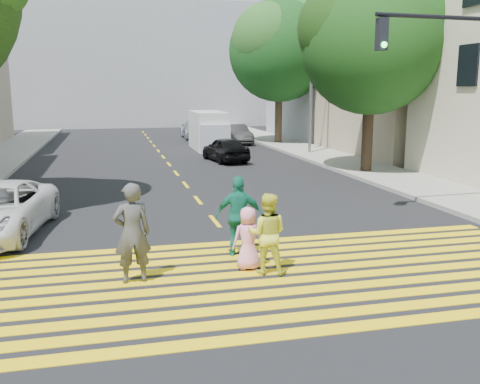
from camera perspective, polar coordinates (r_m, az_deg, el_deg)
name	(u,v)px	position (r m, az deg, el deg)	size (l,w,h in m)	color
ground	(281,303)	(9.50, 4.34, -11.69)	(120.00, 120.00, 0.00)	black
sidewalk_left	(0,158)	(31.09, -24.21, 3.34)	(3.00, 40.00, 0.15)	gray
sidewalk_right	(354,165)	(26.15, 12.03, 2.80)	(3.00, 60.00, 0.15)	gray
crosswalk	(261,278)	(10.64, 2.21, -9.12)	(13.40, 5.30, 0.01)	yellow
lane_line	(161,154)	(31.17, -8.47, 4.06)	(0.12, 34.40, 0.01)	yellow
building_right_tan	(433,65)	(32.62, 19.88, 12.64)	(10.00, 10.00, 10.00)	tan
building_right_grey	(349,71)	(42.27, 11.51, 12.51)	(10.00, 10.00, 10.00)	gray
backdrop_block	(136,66)	(56.45, -11.08, 13.08)	(30.00, 8.00, 12.00)	gray
tree_right_near	(374,36)	(23.97, 14.07, 15.87)	(7.89, 7.62, 8.66)	#301E11
tree_right_far	(280,45)	(36.37, 4.29, 15.33)	(8.72, 8.72, 9.60)	#3F2D1C
pedestrian_man	(132,233)	(10.33, -11.43, -4.33)	(0.71, 0.46, 1.94)	#414141
pedestrian_woman	(267,234)	(10.68, 2.92, -4.46)	(0.80, 0.62, 1.64)	yellow
pedestrian_child	(248,238)	(10.94, 0.86, -4.97)	(0.64, 0.42, 1.31)	pink
pedestrian_extra	(239,216)	(11.79, -0.10, -2.59)	(1.05, 0.44, 1.79)	#15745E
dark_car_near	(225,149)	(27.44, -1.57, 4.59)	(1.51, 3.74, 1.28)	black
silver_car	(196,129)	(40.61, -4.72, 6.73)	(2.04, 5.01, 1.45)	#ABB2BD
dark_car_parked	(236,134)	(36.47, -0.42, 6.18)	(1.39, 3.98, 1.31)	#242426
white_van	(209,132)	(33.06, -3.33, 6.45)	(1.91, 4.92, 2.31)	silver
traffic_signal	(463,81)	(16.61, 22.73, 10.82)	(4.07, 0.52, 5.97)	black
street_lamp	(309,61)	(30.31, 7.36, 13.65)	(2.01, 0.69, 8.98)	slate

